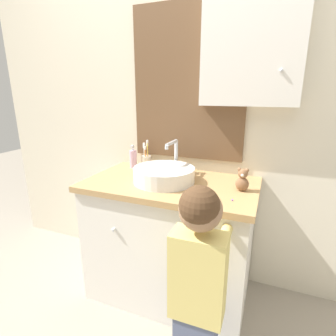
% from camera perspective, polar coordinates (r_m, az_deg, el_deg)
% --- Properties ---
extents(ground_plane, '(10.00, 10.00, 0.00)m').
position_cam_1_polar(ground_plane, '(1.79, -3.59, -30.76)').
color(ground_plane, gray).
extents(wall_back, '(3.20, 0.18, 2.50)m').
position_cam_1_polar(wall_back, '(1.79, 5.39, 15.32)').
color(wall_back, beige).
rests_on(wall_back, ground_plane).
extents(vanity_counter, '(1.02, 0.60, 0.79)m').
position_cam_1_polar(vanity_counter, '(1.76, 0.52, -15.14)').
color(vanity_counter, silver).
rests_on(vanity_counter, ground_plane).
extents(sink_basin, '(0.37, 0.42, 0.23)m').
position_cam_1_polar(sink_basin, '(1.57, -0.78, -1.32)').
color(sink_basin, white).
rests_on(sink_basin, vanity_counter).
extents(toothbrush_holder, '(0.07, 0.07, 0.20)m').
position_cam_1_polar(toothbrush_holder, '(1.87, -4.76, 1.57)').
color(toothbrush_holder, beige).
rests_on(toothbrush_holder, vanity_counter).
extents(soap_dispenser, '(0.05, 0.05, 0.16)m').
position_cam_1_polar(soap_dispenser, '(1.88, -7.59, 2.03)').
color(soap_dispenser, '#CCA3BC').
rests_on(soap_dispenser, vanity_counter).
extents(child_figure, '(0.23, 0.48, 0.98)m').
position_cam_1_polar(child_figure, '(1.19, 6.68, -22.37)').
color(child_figure, slate).
rests_on(child_figure, ground_plane).
extents(teddy_bear, '(0.07, 0.06, 0.13)m').
position_cam_1_polar(teddy_bear, '(1.48, 15.90, -2.57)').
color(teddy_bear, brown).
rests_on(teddy_bear, vanity_counter).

